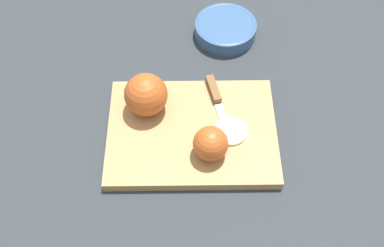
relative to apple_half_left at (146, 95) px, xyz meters
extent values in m
plane|color=#282D33|center=(0.08, -0.07, -0.07)|extent=(4.00, 4.00, 0.00)
cube|color=#A37A4C|center=(0.08, -0.07, -0.05)|extent=(0.38, 0.31, 0.02)
sphere|color=#AD4C1E|center=(0.00, 0.00, 0.00)|extent=(0.09, 0.09, 0.09)
cylinder|color=beige|center=(0.00, -0.01, 0.00)|extent=(0.08, 0.03, 0.08)
sphere|color=#AD4C1E|center=(0.10, -0.13, -0.01)|extent=(0.07, 0.07, 0.07)
cylinder|color=beige|center=(0.10, -0.12, -0.01)|extent=(0.06, 0.03, 0.06)
cube|color=silver|center=(0.15, -0.07, -0.04)|extent=(0.02, 0.10, 0.00)
cube|color=brown|center=(0.14, 0.01, -0.04)|extent=(0.02, 0.07, 0.02)
cylinder|color=beige|center=(0.15, -0.09, -0.04)|extent=(0.07, 0.07, 0.01)
cylinder|color=#33517F|center=(0.21, 0.19, -0.05)|extent=(0.14, 0.14, 0.04)
torus|color=#33517F|center=(0.21, 0.19, -0.03)|extent=(0.14, 0.14, 0.01)
camera|label=1|loc=(-0.02, -0.55, 0.70)|focal=42.00mm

